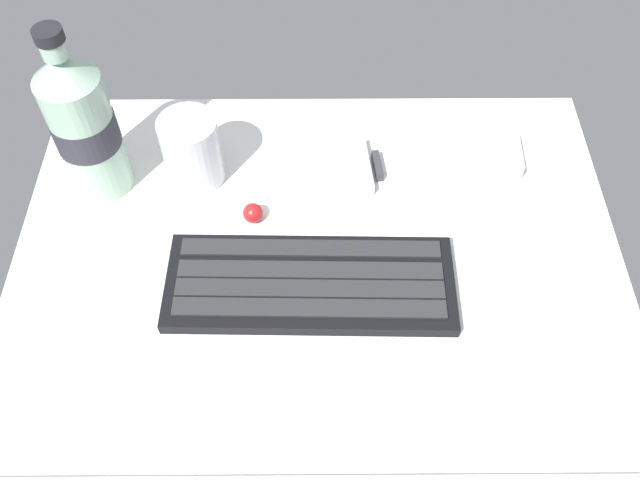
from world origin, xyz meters
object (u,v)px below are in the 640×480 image
Objects in this scene: keyboard at (312,283)px; charger_block at (491,155)px; trackball_mouse at (255,213)px; handheld_device at (325,170)px; juice_cup at (194,153)px; water_bottle at (85,125)px.

charger_block reaches higher than keyboard.
trackball_mouse is at bearing -162.92° from charger_block.
trackball_mouse reaches higher than keyboard.
keyboard is 15.37cm from handheld_device.
trackball_mouse is (6.74, -6.22, -2.81)cm from juice_cup.
water_bottle reaches higher than trackball_mouse.
keyboard reaches higher than handheld_device.
juice_cup reaches higher than charger_block.
water_bottle is at bearing 162.25° from trackball_mouse.
charger_block is (33.47, 1.99, -2.71)cm from juice_cup.
handheld_device is 10.06cm from trackball_mouse.
trackball_mouse is (-7.66, -6.52, 0.37)cm from handheld_device.
charger_block is at bearing 17.08° from trackball_mouse.
handheld_device is 19.15cm from charger_block.
handheld_device is 1.57× the size of juice_cup.
trackball_mouse is (17.15, -5.49, -7.91)cm from water_bottle.
keyboard is at bearing -49.21° from juice_cup.
handheld_device is (1.45, 15.30, -0.08)cm from keyboard.
juice_cup is at bearing 4.02° from water_bottle.
handheld_device is at bearing 84.58° from keyboard.
handheld_device is 6.05× the size of trackball_mouse.
charger_block is at bearing 5.09° from handheld_device.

